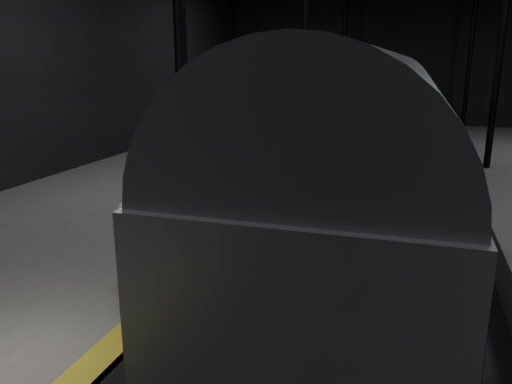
% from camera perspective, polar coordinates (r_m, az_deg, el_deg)
% --- Properties ---
extents(ground, '(44.00, 44.00, 0.00)m').
position_cam_1_polar(ground, '(14.60, 13.10, -6.42)').
color(ground, black).
rests_on(ground, ground).
extents(platform_left, '(9.00, 43.80, 1.00)m').
position_cam_1_polar(platform_left, '(16.65, -13.43, -1.97)').
color(platform_left, '#4A4A48').
rests_on(platform_left, ground).
extents(tactile_strip, '(0.50, 43.80, 0.01)m').
position_cam_1_polar(tactile_strip, '(14.83, 0.73, -1.59)').
color(tactile_strip, olive).
rests_on(tactile_strip, platform_left).
extents(track, '(2.40, 43.00, 0.24)m').
position_cam_1_polar(track, '(14.58, 13.12, -6.17)').
color(track, '#3F3328').
rests_on(track, ground).
extents(train, '(2.96, 19.75, 5.28)m').
position_cam_1_polar(train, '(13.43, 13.69, 4.76)').
color(train, '#ADAFB5').
rests_on(train, ground).
extents(woman, '(0.67, 0.53, 1.62)m').
position_cam_1_polar(woman, '(9.96, -14.50, -5.55)').
color(woman, tan).
rests_on(woman, platform_left).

